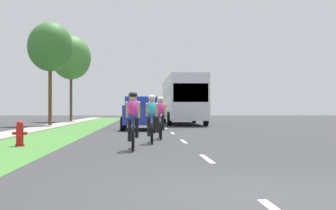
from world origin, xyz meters
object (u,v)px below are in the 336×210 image
at_px(cyclist_trailing, 152,118).
at_px(cyclist_distant, 160,117).
at_px(street_tree_near, 50,47).
at_px(bus_white, 183,98).
at_px(street_tree_far, 71,58).
at_px(fire_hydrant_red, 20,134).
at_px(suv_blue, 141,112).
at_px(sedan_maroon, 136,112).
at_px(cyclist_lead, 133,120).

xyz_separation_m(cyclist_trailing, cyclist_distant, (0.38, 2.21, 0.00)).
relative_size(cyclist_trailing, street_tree_near, 0.24).
distance_m(bus_white, street_tree_far, 12.68).
xyz_separation_m(fire_hydrant_red, suv_blue, (3.66, 11.32, 0.58)).
relative_size(cyclist_distant, street_tree_near, 0.24).
bearing_deg(street_tree_near, suv_blue, -45.51).
bearing_deg(street_tree_near, sedan_maroon, 74.75).
bearing_deg(street_tree_near, street_tree_far, 90.96).
bearing_deg(suv_blue, cyclist_trailing, -88.11).
distance_m(suv_blue, street_tree_far, 18.68).
bearing_deg(suv_blue, bus_white, 71.50).
xyz_separation_m(fire_hydrant_red, bus_white, (6.82, 20.76, 1.61)).
distance_m(fire_hydrant_red, cyclist_distant, 5.44).
distance_m(cyclist_distant, bus_white, 17.77).
xyz_separation_m(cyclist_lead, street_tree_near, (-5.97, 19.09, 4.55)).
bearing_deg(bus_white, sedan_maroon, 102.11).
xyz_separation_m(cyclist_lead, sedan_maroon, (-0.36, 39.68, -0.04)).
bearing_deg(bus_white, street_tree_near, -161.49).
bearing_deg(suv_blue, cyclist_distant, -84.95).
bearing_deg(cyclist_trailing, fire_hydrant_red, -166.08).
relative_size(cyclist_distant, sedan_maroon, 0.40).
xyz_separation_m(cyclist_trailing, street_tree_far, (-6.72, 27.19, 5.00)).
xyz_separation_m(suv_blue, sedan_maroon, (-0.58, 26.90, -0.18)).
height_order(fire_hydrant_red, cyclist_lead, cyclist_lead).
xyz_separation_m(cyclist_distant, street_tree_near, (-6.92, 14.43, 4.55)).
distance_m(suv_blue, street_tree_near, 9.89).
bearing_deg(cyclist_lead, street_tree_far, 101.71).
relative_size(suv_blue, street_tree_far, 0.60).
xyz_separation_m(cyclist_lead, street_tree_far, (-6.15, 29.65, 5.00)).
xyz_separation_m(cyclist_trailing, suv_blue, (-0.34, 10.33, 0.14)).
height_order(fire_hydrant_red, bus_white, bus_white).
height_order(cyclist_lead, suv_blue, suv_blue).
distance_m(fire_hydrant_red, street_tree_far, 28.83).
bearing_deg(fire_hydrant_red, cyclist_lead, -23.08).
bearing_deg(fire_hydrant_red, street_tree_far, 95.50).
distance_m(cyclist_trailing, street_tree_near, 18.45).
height_order(bus_white, sedan_maroon, bus_white).
height_order(cyclist_lead, cyclist_trailing, same).
bearing_deg(street_tree_far, cyclist_lead, -78.29).
height_order(cyclist_trailing, street_tree_far, street_tree_far).
distance_m(cyclist_lead, bus_white, 22.51).
bearing_deg(sedan_maroon, street_tree_far, -119.99).
bearing_deg(street_tree_near, cyclist_lead, -72.64).
bearing_deg(cyclist_distant, fire_hydrant_red, -143.83).
relative_size(fire_hydrant_red, cyclist_trailing, 0.44).
height_order(cyclist_lead, cyclist_distant, same).
height_order(fire_hydrant_red, sedan_maroon, sedan_maroon).
bearing_deg(cyclist_lead, bus_white, 81.33).
distance_m(cyclist_lead, street_tree_far, 30.69).
xyz_separation_m(fire_hydrant_red, cyclist_distant, (4.38, 3.20, 0.44)).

